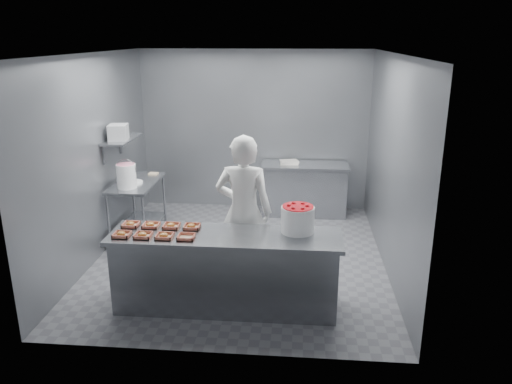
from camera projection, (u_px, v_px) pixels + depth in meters
floor at (240, 257)px, 7.10m from camera, size 4.50×4.50×0.00m
ceiling at (238, 53)px, 6.26m from camera, size 4.50×4.50×0.00m
wall_back at (255, 131)px, 8.82m from camera, size 4.00×0.04×2.80m
wall_left at (95, 158)px, 6.85m from camera, size 0.04×4.50×2.80m
wall_right at (391, 165)px, 6.51m from camera, size 0.04×4.50×2.80m
service_counter at (226, 271)px, 5.68m from camera, size 2.60×0.70×0.90m
prep_table at (138, 201)px, 7.63m from camera, size 0.60×1.20×0.90m
back_counter at (304, 189)px, 8.70m from camera, size 1.50×0.60×0.90m
wall_shelf at (122, 139)px, 7.36m from camera, size 0.35×0.90×0.03m
tray_0 at (122, 234)px, 5.49m from camera, size 0.19×0.18×0.06m
tray_1 at (143, 235)px, 5.47m from camera, size 0.19×0.18×0.06m
tray_2 at (164, 236)px, 5.45m from camera, size 0.19×0.18×0.06m
tray_3 at (186, 237)px, 5.43m from camera, size 0.19×0.18×0.04m
tray_4 at (131, 224)px, 5.78m from camera, size 0.19×0.18×0.06m
tray_5 at (151, 225)px, 5.76m from camera, size 0.19×0.18×0.06m
tray_6 at (171, 226)px, 5.74m from camera, size 0.19×0.18×0.06m
tray_7 at (192, 226)px, 5.72m from camera, size 0.19×0.18×0.06m
worker at (244, 212)px, 6.09m from camera, size 0.73×0.51×1.91m
strawberry_tub at (298, 218)px, 5.58m from camera, size 0.37×0.37×0.31m
glaze_bucket at (126, 175)px, 7.19m from camera, size 0.29×0.28×0.43m
bucket_lid at (132, 183)px, 7.46m from camera, size 0.32×0.32×0.02m
rag at (153, 174)px, 7.94m from camera, size 0.15×0.13×0.02m
appliance at (118, 132)px, 7.21m from camera, size 0.31×0.34×0.22m
paper_stack at (289, 162)px, 8.57m from camera, size 0.32×0.25×0.06m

